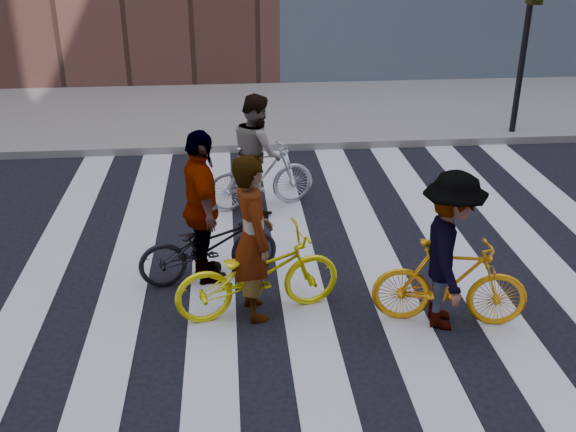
{
  "coord_description": "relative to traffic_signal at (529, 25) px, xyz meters",
  "views": [
    {
      "loc": [
        -1.37,
        -7.39,
        4.31
      ],
      "look_at": [
        -0.67,
        0.3,
        0.77
      ],
      "focal_mm": 42.0,
      "sensor_mm": 36.0,
      "label": 1
    }
  ],
  "objects": [
    {
      "name": "ground",
      "position": [
        -4.4,
        -5.32,
        -2.28
      ],
      "size": [
        100.0,
        100.0,
        0.0
      ],
      "primitive_type": "plane",
      "color": "black",
      "rests_on": "ground"
    },
    {
      "name": "rider_right",
      "position": [
        -3.44,
        -6.4,
        -1.37
      ],
      "size": [
        0.9,
        1.29,
        1.83
      ],
      "primitive_type": "imported",
      "rotation": [
        0.0,
        0.0,
        1.37
      ],
      "color": "slate",
      "rests_on": "ground"
    },
    {
      "name": "traffic_signal",
      "position": [
        0.0,
        0.0,
        0.0
      ],
      "size": [
        0.22,
        0.42,
        3.33
      ],
      "color": "black",
      "rests_on": "ground"
    },
    {
      "name": "sidewalk_far",
      "position": [
        -4.4,
        2.18,
        -2.2
      ],
      "size": [
        100.0,
        5.0,
        0.15
      ],
      "primitive_type": "cube",
      "color": "gray",
      "rests_on": "ground"
    },
    {
      "name": "zebra_crosswalk",
      "position": [
        -4.4,
        -5.32,
        -2.27
      ],
      "size": [
        8.25,
        10.0,
        0.01
      ],
      "color": "silver",
      "rests_on": "ground"
    },
    {
      "name": "bike_yellow_left",
      "position": [
        -5.51,
        -6.0,
        -1.77
      ],
      "size": [
        2.03,
        1.08,
        1.02
      ],
      "primitive_type": "imported",
      "rotation": [
        0.0,
        0.0,
        1.79
      ],
      "color": "#FAF30D",
      "rests_on": "ground"
    },
    {
      "name": "bike_yellow_right",
      "position": [
        -3.39,
        -6.4,
        -1.76
      ],
      "size": [
        1.78,
        0.82,
        1.03
      ],
      "primitive_type": "imported",
      "rotation": [
        0.0,
        0.0,
        1.37
      ],
      "color": "#FF9F0E",
      "rests_on": "ground"
    },
    {
      "name": "rider_rear",
      "position": [
        -6.14,
        -5.16,
        -1.29
      ],
      "size": [
        0.73,
        1.23,
        1.97
      ],
      "primitive_type": "imported",
      "rotation": [
        0.0,
        0.0,
        1.8
      ],
      "color": "slate",
      "rests_on": "ground"
    },
    {
      "name": "rider_left",
      "position": [
        -5.56,
        -6.0,
        -1.3
      ],
      "size": [
        0.61,
        0.8,
        1.95
      ],
      "primitive_type": "imported",
      "rotation": [
        0.0,
        0.0,
        1.79
      ],
      "color": "slate",
      "rests_on": "ground"
    },
    {
      "name": "bike_dark_rear",
      "position": [
        -6.09,
        -5.16,
        -1.82
      ],
      "size": [
        1.86,
        1.0,
        0.93
      ],
      "primitive_type": "imported",
      "rotation": [
        0.0,
        0.0,
        1.8
      ],
      "color": "black",
      "rests_on": "ground"
    },
    {
      "name": "rider_mid",
      "position": [
        -5.37,
        -2.97,
        -1.37
      ],
      "size": [
        0.89,
        1.03,
        1.82
      ],
      "primitive_type": "imported",
      "rotation": [
        0.0,
        0.0,
        1.82
      ],
      "color": "slate",
      "rests_on": "ground"
    },
    {
      "name": "bike_silver_mid",
      "position": [
        -5.32,
        -2.97,
        -1.76
      ],
      "size": [
        1.8,
        0.9,
        1.04
      ],
      "primitive_type": "imported",
      "rotation": [
        0.0,
        0.0,
        1.82
      ],
      "color": "silver",
      "rests_on": "ground"
    }
  ]
}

